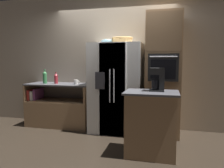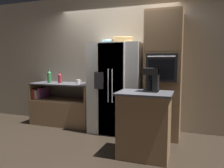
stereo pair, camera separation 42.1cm
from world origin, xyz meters
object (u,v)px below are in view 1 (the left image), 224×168
(wall_oven, at_px, (163,75))
(fruit_bowl, at_px, (107,41))
(bottle_tall, at_px, (45,77))
(mug, at_px, (76,82))
(bottle_short, at_px, (56,78))
(wicker_basket, at_px, (122,40))
(coffee_maker, at_px, (159,78))
(refrigerator, at_px, (116,88))

(wall_oven, height_order, fruit_bowl, wall_oven)
(bottle_tall, relative_size, mug, 2.56)
(fruit_bowl, relative_size, bottle_short, 0.93)
(bottle_short, relative_size, mug, 2.04)
(wall_oven, bearing_deg, bottle_short, 178.99)
(mug, bearing_deg, bottle_tall, -179.31)
(bottle_tall, bearing_deg, fruit_bowl, -2.66)
(wicker_basket, distance_m, coffee_maker, 1.32)
(bottle_tall, bearing_deg, wicker_basket, -0.66)
(bottle_short, xyz_separation_m, coffee_maker, (2.18, -0.94, 0.12))
(bottle_tall, relative_size, bottle_short, 1.26)
(fruit_bowl, distance_m, coffee_maker, 1.46)
(coffee_maker, bearing_deg, wicker_basket, 129.33)
(wall_oven, xyz_separation_m, wicker_basket, (-0.78, -0.02, 0.66))
(fruit_bowl, bearing_deg, refrigerator, 11.08)
(bottle_tall, distance_m, bottle_short, 0.25)
(refrigerator, distance_m, fruit_bowl, 0.93)
(bottle_tall, bearing_deg, bottle_short, 9.82)
(fruit_bowl, relative_size, mug, 1.90)
(refrigerator, xyz_separation_m, fruit_bowl, (-0.18, -0.04, 0.91))
(bottle_tall, distance_m, mug, 0.72)
(bottle_tall, height_order, coffee_maker, coffee_maker)
(wicker_basket, bearing_deg, fruit_bowl, -171.20)
(wicker_basket, bearing_deg, mug, 178.35)
(wicker_basket, distance_m, bottle_tall, 1.85)
(wall_oven, relative_size, bottle_tall, 7.41)
(coffee_maker, bearing_deg, bottle_tall, 159.54)
(wall_oven, xyz_separation_m, bottle_short, (-2.23, 0.04, -0.11))
(refrigerator, xyz_separation_m, mug, (-0.87, 0.04, 0.09))
(wall_oven, bearing_deg, mug, 179.80)
(refrigerator, relative_size, coffee_maker, 5.07)
(bottle_short, bearing_deg, wicker_basket, -2.42)
(fruit_bowl, height_order, bottle_short, fruit_bowl)
(refrigerator, bearing_deg, bottle_tall, 178.92)
(refrigerator, xyz_separation_m, bottle_tall, (-1.58, 0.03, 0.18))
(wall_oven, height_order, bottle_tall, wall_oven)
(refrigerator, height_order, mug, refrigerator)
(wicker_basket, distance_m, mug, 1.29)
(fruit_bowl, height_order, mug, fruit_bowl)
(wicker_basket, relative_size, bottle_tall, 1.31)
(wall_oven, relative_size, wicker_basket, 5.68)
(refrigerator, distance_m, mug, 0.87)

